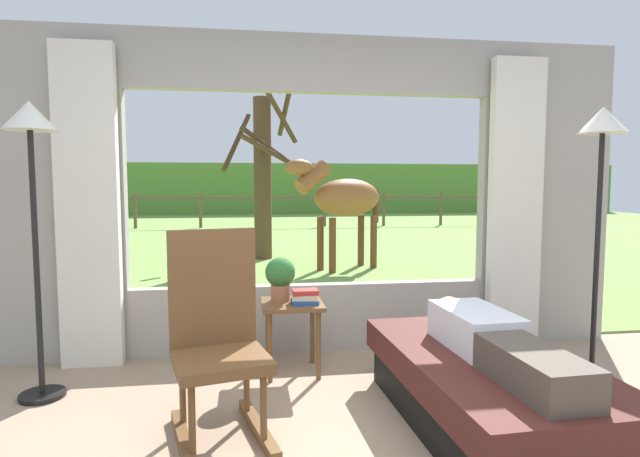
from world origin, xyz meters
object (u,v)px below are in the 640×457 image
(reclining_person, at_px, (491,340))
(pasture_tree, at_px, (263,173))
(horse, at_px, (343,199))
(book_stack, at_px, (305,297))
(side_table, at_px, (292,315))
(potted_plant, at_px, (280,276))
(recliner_sofa, at_px, (486,390))
(floor_lamp_left, at_px, (31,160))
(floor_lamp_right, at_px, (601,161))
(rocking_chair, at_px, (217,336))

(reclining_person, xyz_separation_m, pasture_tree, (-1.02, 6.78, 1.07))
(horse, bearing_deg, book_stack, 138.38)
(book_stack, bearing_deg, side_table, 146.66)
(reclining_person, distance_m, potted_plant, 1.57)
(potted_plant, xyz_separation_m, horse, (1.28, 4.27, 0.45))
(reclining_person, height_order, side_table, reclining_person)
(recliner_sofa, height_order, horse, horse)
(floor_lamp_left, height_order, floor_lamp_right, floor_lamp_right)
(floor_lamp_right, xyz_separation_m, pasture_tree, (-2.12, 6.13, 0.06))
(rocking_chair, xyz_separation_m, book_stack, (0.57, 0.79, 0.02))
(book_stack, bearing_deg, recliner_sofa, -46.16)
(floor_lamp_left, bearing_deg, book_stack, 5.28)
(reclining_person, bearing_deg, book_stack, 129.83)
(floor_lamp_left, height_order, pasture_tree, pasture_tree)
(potted_plant, bearing_deg, horse, 73.31)
(recliner_sofa, distance_m, book_stack, 1.36)
(rocking_chair, distance_m, floor_lamp_right, 2.80)
(reclining_person, xyz_separation_m, potted_plant, (-1.08, 1.12, 0.18))
(potted_plant, relative_size, book_stack, 1.60)
(reclining_person, distance_m, pasture_tree, 6.94)
(reclining_person, bearing_deg, pasture_tree, 96.02)
(rocking_chair, bearing_deg, side_table, 46.40)
(recliner_sofa, bearing_deg, floor_lamp_right, 26.09)
(reclining_person, relative_size, side_table, 2.76)
(reclining_person, bearing_deg, floor_lamp_right, 28.07)
(recliner_sofa, distance_m, potted_plant, 1.59)
(reclining_person, distance_m, floor_lamp_left, 2.94)
(book_stack, bearing_deg, horse, 75.78)
(floor_lamp_left, bearing_deg, potted_plant, 10.13)
(side_table, height_order, floor_lamp_right, floor_lamp_right)
(rocking_chair, distance_m, horse, 5.48)
(recliner_sofa, distance_m, pasture_tree, 6.95)
(floor_lamp_left, relative_size, floor_lamp_right, 0.99)
(recliner_sofa, xyz_separation_m, rocking_chair, (-1.49, 0.16, 0.33))
(side_table, height_order, horse, horse)
(potted_plant, bearing_deg, recliner_sofa, -44.66)
(recliner_sofa, height_order, potted_plant, potted_plant)
(rocking_chair, bearing_deg, horse, 58.06)
(side_table, bearing_deg, reclining_person, -46.60)
(floor_lamp_left, xyz_separation_m, floor_lamp_right, (3.73, -0.19, 0.01))
(book_stack, bearing_deg, pasture_tree, 91.08)
(floor_lamp_right, xyz_separation_m, horse, (-0.90, 4.74, -0.38))
(floor_lamp_right, distance_m, pasture_tree, 6.49)
(floor_lamp_right, bearing_deg, reclining_person, -149.39)
(recliner_sofa, distance_m, floor_lamp_left, 3.04)
(potted_plant, height_order, horse, horse)
(side_table, distance_m, pasture_tree, 5.84)
(floor_lamp_right, bearing_deg, rocking_chair, -170.29)
(side_table, bearing_deg, book_stack, -33.34)
(floor_lamp_left, xyz_separation_m, horse, (2.84, 4.55, -0.36))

